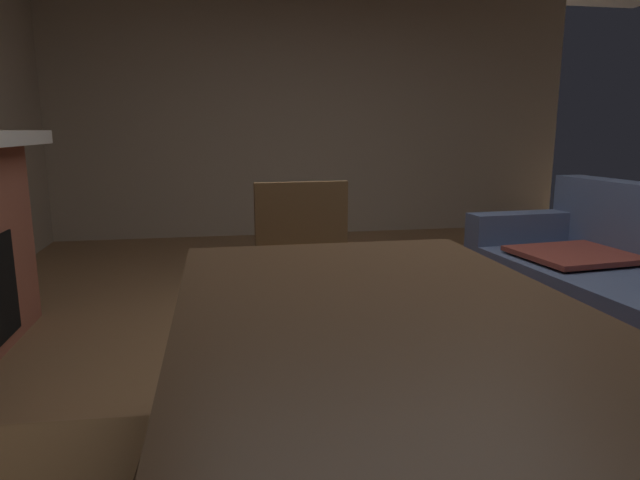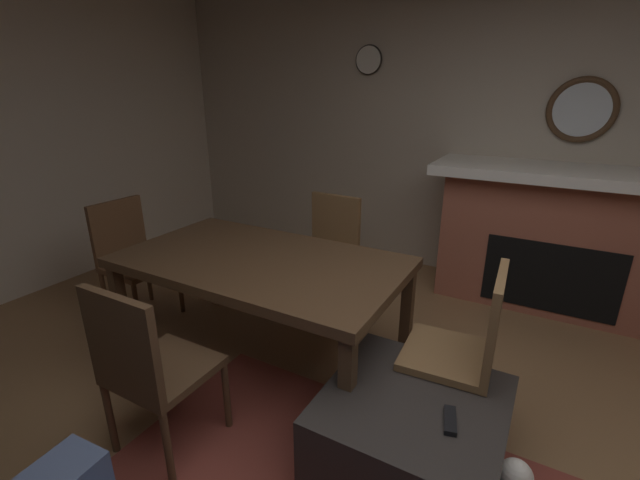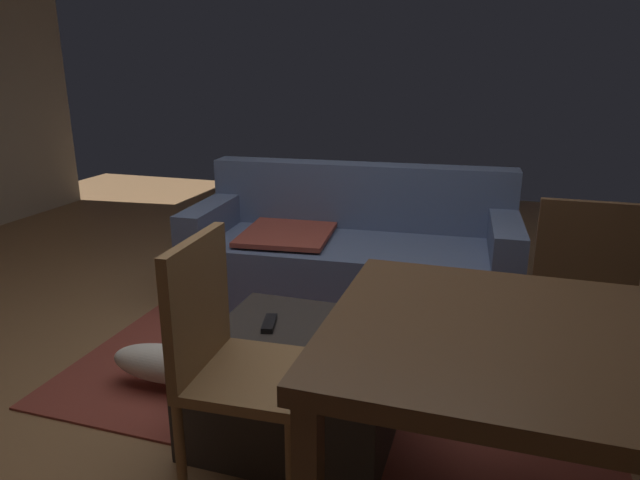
{
  "view_description": "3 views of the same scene",
  "coord_description": "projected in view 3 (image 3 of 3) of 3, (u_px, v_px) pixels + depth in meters",
  "views": [
    {
      "loc": [
        2.43,
        -1.0,
        1.17
      ],
      "look_at": [
        0.31,
        -0.61,
        0.74
      ],
      "focal_mm": 31.01,
      "sensor_mm": 36.0,
      "label": 1
    },
    {
      "loc": [
        -0.24,
        1.35,
        1.74
      ],
      "look_at": [
        0.82,
        -0.54,
        0.96
      ],
      "focal_mm": 23.88,
      "sensor_mm": 36.0,
      "label": 2
    },
    {
      "loc": [
        0.88,
        -2.26,
        1.5
      ],
      "look_at": [
        0.28,
        -0.4,
        0.89
      ],
      "focal_mm": 31.88,
      "sensor_mm": 36.0,
      "label": 3
    }
  ],
  "objects": [
    {
      "name": "area_rug",
      "position": [
        344.0,
        350.0,
        3.1
      ],
      "size": [
        2.6,
        2.0,
        0.01
      ],
      "primitive_type": "cube",
      "color": "brown",
      "rests_on": "ground"
    },
    {
      "name": "tv_remote",
      "position": [
        269.0,
        323.0,
        2.48
      ],
      "size": [
        0.09,
        0.17,
        0.02
      ],
      "primitive_type": "cube",
      "rotation": [
        0.0,
        0.0,
        0.25
      ],
      "color": "black",
      "rests_on": "ottoman_coffee_table"
    },
    {
      "name": "small_dog",
      "position": [
        171.0,
        362.0,
        2.68
      ],
      "size": [
        0.59,
        0.21,
        0.26
      ],
      "color": "silver",
      "rests_on": "ground"
    },
    {
      "name": "couch",
      "position": [
        352.0,
        253.0,
        3.74
      ],
      "size": [
        2.12,
        1.02,
        0.86
      ],
      "color": "#4C5B7F",
      "rests_on": "ground"
    },
    {
      "name": "dining_chair_west",
      "position": [
        228.0,
        349.0,
        2.03
      ],
      "size": [
        0.46,
        0.46,
        0.93
      ],
      "color": "brown",
      "rests_on": "ground"
    },
    {
      "name": "floor",
      "position": [
        289.0,
        387.0,
        2.75
      ],
      "size": [
        9.04,
        9.04,
        0.0
      ],
      "primitive_type": "plane",
      "color": "olive"
    },
    {
      "name": "dining_table",
      "position": [
        631.0,
        368.0,
        1.62
      ],
      "size": [
        1.77,
        1.01,
        0.74
      ],
      "color": "#513823",
      "rests_on": "ground"
    },
    {
      "name": "ottoman_coffee_table",
      "position": [
        302.0,
        382.0,
        2.42
      ],
      "size": [
        0.8,
        0.8,
        0.41
      ],
      "primitive_type": "cube",
      "color": "#2D2826",
      "rests_on": "ground"
    },
    {
      "name": "dining_chair_north",
      "position": [
        585.0,
        297.0,
        2.48
      ],
      "size": [
        0.44,
        0.44,
        0.93
      ],
      "color": "#513823",
      "rests_on": "ground"
    }
  ]
}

